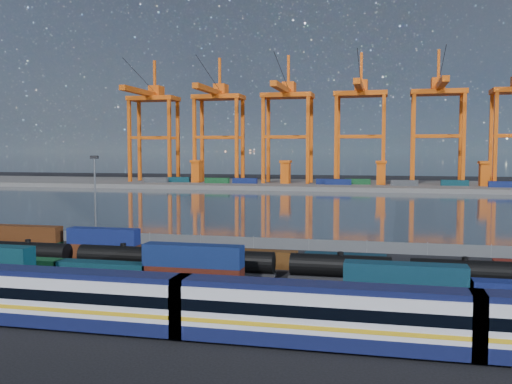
# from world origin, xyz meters

# --- Properties ---
(ground) EXTENTS (700.00, 700.00, 0.00)m
(ground) POSITION_xyz_m (0.00, 0.00, 0.00)
(ground) COLOR black
(ground) RESTS_ON ground
(harbor_water) EXTENTS (700.00, 700.00, 0.00)m
(harbor_water) POSITION_xyz_m (0.00, 105.00, 0.01)
(harbor_water) COLOR #2D3741
(harbor_water) RESTS_ON ground
(far_quay) EXTENTS (700.00, 70.00, 2.00)m
(far_quay) POSITION_xyz_m (0.00, 210.00, 1.00)
(far_quay) COLOR #514F4C
(far_quay) RESTS_ON ground
(distant_mountains) EXTENTS (2470.00, 1100.00, 520.00)m
(distant_mountains) POSITION_xyz_m (63.02, 1600.00, 220.29)
(distant_mountains) COLOR #1E2630
(distant_mountains) RESTS_ON ground
(passenger_train) EXTENTS (79.27, 3.37, 5.78)m
(passenger_train) POSITION_xyz_m (17.82, -21.34, 2.90)
(passenger_train) COLOR silver
(passenger_train) RESTS_ON ground
(container_row_south) EXTENTS (141.13, 2.59, 5.53)m
(container_row_south) POSITION_xyz_m (-7.27, -9.05, 2.17)
(container_row_south) COLOR #494A4E
(container_row_south) RESTS_ON ground
(container_row_mid) EXTENTS (141.41, 2.62, 5.58)m
(container_row_mid) POSITION_xyz_m (-16.56, -2.71, 1.86)
(container_row_mid) COLOR #383B3C
(container_row_mid) RESTS_ON ground
(container_row_north) EXTENTS (142.15, 2.39, 5.10)m
(container_row_north) POSITION_xyz_m (-9.43, 11.93, 1.86)
(container_row_north) COLOR navy
(container_row_north) RESTS_ON ground
(tanker_string) EXTENTS (106.69, 2.94, 4.21)m
(tanker_string) POSITION_xyz_m (-13.55, 4.01, 2.11)
(tanker_string) COLOR black
(tanker_string) RESTS_ON ground
(waterfront_fence) EXTENTS (160.12, 0.12, 2.20)m
(waterfront_fence) POSITION_xyz_m (-0.00, 28.00, 1.00)
(waterfront_fence) COLOR #595B5E
(waterfront_fence) RESTS_ON ground
(yard_light_mast) EXTENTS (1.60, 0.40, 16.60)m
(yard_light_mast) POSITION_xyz_m (-30.00, 26.00, 9.30)
(yard_light_mast) COLOR slate
(yard_light_mast) RESTS_ON ground
(gantry_cranes) EXTENTS (199.67, 47.36, 64.13)m
(gantry_cranes) POSITION_xyz_m (-7.50, 203.30, 39.31)
(gantry_cranes) COLOR #E1570F
(gantry_cranes) RESTS_ON ground
(quay_containers) EXTENTS (172.58, 10.99, 2.60)m
(quay_containers) POSITION_xyz_m (-11.00, 195.46, 3.30)
(quay_containers) COLOR navy
(quay_containers) RESTS_ON far_quay
(straddle_carriers) EXTENTS (140.00, 7.00, 11.10)m
(straddle_carriers) POSITION_xyz_m (-2.50, 200.00, 7.82)
(straddle_carriers) COLOR #E1570F
(straddle_carriers) RESTS_ON far_quay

